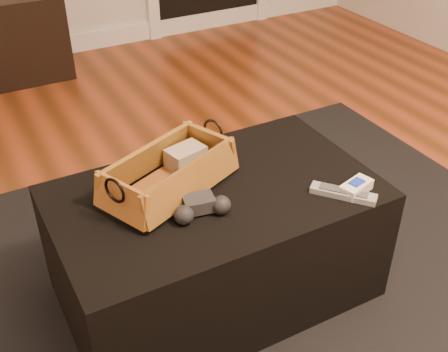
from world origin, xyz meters
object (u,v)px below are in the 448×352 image
ottoman (216,243)px  cream_gadget (356,187)px  game_controller (201,207)px  silver_remote (343,193)px  wicker_basket (169,175)px  tv_remote (169,186)px

ottoman → cream_gadget: (0.37, -0.21, 0.23)m
game_controller → cream_gadget: size_ratio=1.49×
silver_remote → game_controller: bearing=163.8°
game_controller → silver_remote: size_ratio=0.97×
game_controller → silver_remote: 0.44m
wicker_basket → cream_gadget: bearing=-30.4°
silver_remote → ottoman: bearing=147.3°
ottoman → wicker_basket: wicker_basket is taller
tv_remote → silver_remote: tv_remote is taller
wicker_basket → cream_gadget: (0.49, -0.29, -0.03)m
tv_remote → cream_gadget: (0.51, -0.27, -0.01)m
game_controller → ottoman: bearing=44.1°
ottoman → game_controller: bearing=-135.9°
ottoman → wicker_basket: (-0.12, 0.08, 0.26)m
game_controller → silver_remote: bearing=-16.2°
ottoman → wicker_basket: size_ratio=2.09×
tv_remote → game_controller: bearing=-104.1°
game_controller → tv_remote: bearing=105.4°
ottoman → tv_remote: (-0.13, 0.05, 0.24)m
cream_gadget → game_controller: bearing=165.2°
ottoman → cream_gadget: size_ratio=8.48×
cream_gadget → silver_remote: bearing=178.4°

